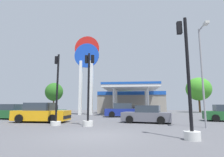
% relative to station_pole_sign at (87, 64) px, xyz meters
% --- Properties ---
extents(ground_plane, '(90.00, 90.00, 0.00)m').
position_rel_station_pole_sign_xyz_m(ground_plane, '(5.06, -17.94, -7.68)').
color(ground_plane, '#56565B').
rests_on(ground_plane, ground).
extents(gas_station, '(11.55, 13.61, 4.44)m').
position_rel_station_pole_sign_xyz_m(gas_station, '(6.73, 6.41, -5.54)').
color(gas_station, gray).
rests_on(gas_station, ground).
extents(station_pole_sign, '(3.85, 0.56, 12.14)m').
position_rel_station_pole_sign_xyz_m(station_pole_sign, '(0.00, 0.00, 0.00)').
color(station_pole_sign, white).
rests_on(station_pole_sign, ground).
extents(car_0, '(4.15, 2.47, 1.39)m').
position_rel_station_pole_sign_xyz_m(car_0, '(8.09, -11.46, -7.05)').
color(car_0, black).
rests_on(car_0, ground).
extents(car_1, '(4.50, 2.07, 1.61)m').
position_rel_station_pole_sign_xyz_m(car_1, '(-0.67, -11.90, -6.95)').
color(car_1, black).
rests_on(car_1, ground).
extents(car_2, '(4.08, 2.12, 1.41)m').
position_rel_station_pole_sign_xyz_m(car_2, '(-3.54, -4.47, -7.04)').
color(car_2, black).
rests_on(car_2, ground).
extents(car_4, '(4.72, 2.44, 1.63)m').
position_rel_station_pole_sign_xyz_m(car_4, '(5.85, -4.42, -6.94)').
color(car_4, black).
rests_on(car_4, ground).
extents(car_5, '(4.49, 2.61, 1.51)m').
position_rel_station_pole_sign_xyz_m(car_5, '(-5.42, -9.15, -6.99)').
color(car_5, black).
rests_on(car_5, ground).
extents(traffic_signal_0, '(0.71, 0.71, 5.14)m').
position_rel_station_pole_sign_xyz_m(traffic_signal_0, '(1.54, -14.05, -6.07)').
color(traffic_signal_0, silver).
rests_on(traffic_signal_0, ground).
extents(traffic_signal_1, '(0.66, 0.69, 5.29)m').
position_rel_station_pole_sign_xyz_m(traffic_signal_1, '(9.34, -18.58, -6.04)').
color(traffic_signal_1, silver).
rests_on(traffic_signal_1, ground).
extents(traffic_signal_2, '(0.70, 0.71, 5.08)m').
position_rel_station_pole_sign_xyz_m(traffic_signal_2, '(3.94, -14.27, -5.89)').
color(traffic_signal_2, silver).
rests_on(traffic_signal_2, ground).
extents(tree_0, '(3.83, 3.83, 6.23)m').
position_rel_station_pole_sign_xyz_m(tree_0, '(-10.01, 11.02, -3.42)').
color(tree_0, brown).
rests_on(tree_0, ground).
extents(tree_1, '(2.95, 2.95, 5.18)m').
position_rel_station_pole_sign_xyz_m(tree_1, '(5.62, 10.04, -4.06)').
color(tree_1, brown).
rests_on(tree_1, ground).
extents(tree_2, '(4.79, 4.79, 6.84)m').
position_rel_station_pole_sign_xyz_m(tree_2, '(20.01, 10.70, -3.12)').
color(tree_2, brown).
rests_on(tree_2, ground).
extents(corner_streetlamp, '(0.24, 1.48, 6.52)m').
position_rel_station_pole_sign_xyz_m(corner_streetlamp, '(11.52, -14.57, -3.73)').
color(corner_streetlamp, gray).
rests_on(corner_streetlamp, ground).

